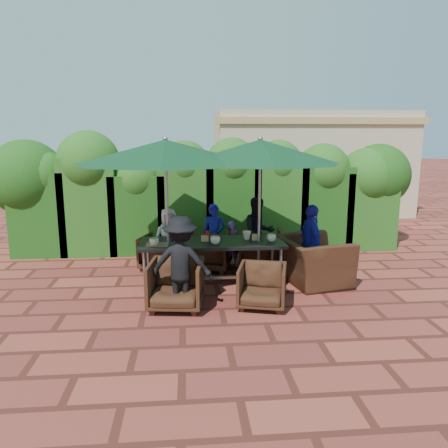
{
  "coord_description": "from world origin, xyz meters",
  "views": [
    {
      "loc": [
        -0.47,
        -7.05,
        2.46
      ],
      "look_at": [
        0.17,
        0.4,
        0.95
      ],
      "focal_mm": 35.0,
      "sensor_mm": 36.0,
      "label": 1
    }
  ],
  "objects": [
    {
      "name": "adult_near_left",
      "position": [
        -0.57,
        -1.06,
        0.69
      ],
      "size": [
        0.93,
        0.53,
        1.37
      ],
      "primitive_type": "imported",
      "rotation": [
        0.0,
        0.0,
        2.99
      ],
      "color": "black",
      "rests_on": "ground"
    },
    {
      "name": "chair_near_left",
      "position": [
        -0.65,
        -1.01,
        0.39
      ],
      "size": [
        0.84,
        0.8,
        0.78
      ],
      "primitive_type": "imported",
      "rotation": [
        0.0,
        0.0,
        -0.13
      ],
      "color": "black",
      "rests_on": "ground"
    },
    {
      "name": "umbrella_right",
      "position": [
        0.7,
        -0.09,
        2.21
      ],
      "size": [
        2.61,
        2.61,
        2.46
      ],
      "color": "gray",
      "rests_on": "ground"
    },
    {
      "name": "cup_d",
      "position": [
        0.52,
        0.06,
        0.82
      ],
      "size": [
        0.15,
        0.15,
        0.14
      ],
      "primitive_type": "imported",
      "color": "beige",
      "rests_on": "dining_table"
    },
    {
      "name": "building",
      "position": [
        3.5,
        6.99,
        1.61
      ],
      "size": [
        6.2,
        3.08,
        3.2
      ],
      "color": "#C1AD8F",
      "rests_on": "ground"
    },
    {
      "name": "ground",
      "position": [
        0.0,
        0.0,
        0.0
      ],
      "size": [
        80.0,
        80.0,
        0.0
      ],
      "primitive_type": "plane",
      "color": "brown",
      "rests_on": "ground"
    },
    {
      "name": "chair_far_mid",
      "position": [
        -0.1,
        0.85,
        0.42
      ],
      "size": [
        0.97,
        0.93,
        0.84
      ],
      "primitive_type": "imported",
      "rotation": [
        0.0,
        0.0,
        2.9
      ],
      "color": "black",
      "rests_on": "ground"
    },
    {
      "name": "cup_b",
      "position": [
        -0.68,
        0.11,
        0.81
      ],
      "size": [
        0.13,
        0.13,
        0.12
      ],
      "primitive_type": "imported",
      "color": "beige",
      "rests_on": "dining_table"
    },
    {
      "name": "cup_e",
      "position": [
        0.91,
        -0.12,
        0.81
      ],
      "size": [
        0.15,
        0.15,
        0.12
      ],
      "primitive_type": "imported",
      "color": "beige",
      "rests_on": "dining_table"
    },
    {
      "name": "adult_far_left",
      "position": [
        -0.82,
        0.92,
        0.58
      ],
      "size": [
        0.64,
        0.48,
        1.16
      ],
      "primitive_type": "imported",
      "rotation": [
        0.0,
        0.0,
        0.27
      ],
      "color": "silver",
      "rests_on": "ground"
    },
    {
      "name": "adult_far_right",
      "position": [
        0.85,
        0.86,
        0.67
      ],
      "size": [
        0.73,
        0.55,
        1.35
      ],
      "primitive_type": "imported",
      "rotation": [
        0.0,
        0.0,
        0.26
      ],
      "color": "black",
      "rests_on": "ground"
    },
    {
      "name": "adult_far_mid",
      "position": [
        0.03,
        1.0,
        0.61
      ],
      "size": [
        0.5,
        0.44,
        1.21
      ],
      "primitive_type": "imported",
      "rotation": [
        0.0,
        0.0,
        -0.22
      ],
      "color": "#1C1C97",
      "rests_on": "ground"
    },
    {
      "name": "cup_a",
      "position": [
        -1.0,
        -0.24,
        0.81
      ],
      "size": [
        0.15,
        0.15,
        0.12
      ],
      "primitive_type": "imported",
      "color": "beige",
      "rests_on": "dining_table"
    },
    {
      "name": "number_block_right",
      "position": [
        0.66,
        -0.01,
        0.8
      ],
      "size": [
        0.12,
        0.06,
        0.1
      ],
      "primitive_type": "cube",
      "color": "tan",
      "rests_on": "dining_table"
    },
    {
      "name": "number_block_left",
      "position": [
        -0.19,
        -0.03,
        0.8
      ],
      "size": [
        0.12,
        0.06,
        0.1
      ],
      "primitive_type": "cube",
      "color": "tan",
      "rests_on": "dining_table"
    },
    {
      "name": "chair_far_right",
      "position": [
        0.89,
        0.8,
        0.41
      ],
      "size": [
        0.88,
        0.84,
        0.82
      ],
      "primitive_type": "imported",
      "rotation": [
        0.0,
        0.0,
        3.02
      ],
      "color": "black",
      "rests_on": "ground"
    },
    {
      "name": "child_left",
      "position": [
        -0.51,
        0.98,
        0.45
      ],
      "size": [
        0.37,
        0.32,
        0.9
      ],
      "primitive_type": "imported",
      "rotation": [
        0.0,
        0.0,
        -0.2
      ],
      "color": "#C94775",
      "rests_on": "ground"
    },
    {
      "name": "umbrella_left",
      "position": [
        -0.79,
        -0.06,
        2.21
      ],
      "size": [
        2.87,
        2.87,
        2.46
      ],
      "color": "gray",
      "rests_on": "ground"
    },
    {
      "name": "chair_far_left",
      "position": [
        -0.97,
        0.95,
        0.36
      ],
      "size": [
        0.86,
        0.83,
        0.71
      ],
      "primitive_type": "imported",
      "rotation": [
        0.0,
        0.0,
        2.83
      ],
      "color": "black",
      "rests_on": "ground"
    },
    {
      "name": "serving_tray",
      "position": [
        -0.96,
        -0.22,
        0.76
      ],
      "size": [
        0.35,
        0.25,
        0.02
      ],
      "primitive_type": "cube",
      "color": "#8E6444",
      "rests_on": "dining_table"
    },
    {
      "name": "chair_near_right",
      "position": [
        0.6,
        -1.07,
        0.35
      ],
      "size": [
        0.81,
        0.78,
        0.7
      ],
      "primitive_type": "imported",
      "rotation": [
        0.0,
        0.0,
        -0.25
      ],
      "color": "black",
      "rests_on": "ground"
    },
    {
      "name": "dining_table",
      "position": [
        -0.07,
        -0.03,
        0.68
      ],
      "size": [
        2.38,
        0.9,
        0.75
      ],
      "color": "black",
      "rests_on": "ground"
    },
    {
      "name": "cup_c",
      "position": [
        -0.03,
        -0.22,
        0.81
      ],
      "size": [
        0.16,
        0.16,
        0.13
      ],
      "primitive_type": "imported",
      "color": "beige",
      "rests_on": "dining_table"
    },
    {
      "name": "chair_end_right",
      "position": [
        1.64,
        -0.07,
        0.52
      ],
      "size": [
        0.99,
        1.31,
        1.04
      ],
      "primitive_type": "imported",
      "rotation": [
        0.0,
        0.0,
        1.77
      ],
      "color": "black",
      "rests_on": "ground"
    },
    {
      "name": "ketchup_bottle",
      "position": [
        -0.15,
        0.01,
        0.83
      ],
      "size": [
        0.04,
        0.04,
        0.17
      ],
      "primitive_type": "cylinder",
      "color": "#B20C0A",
      "rests_on": "dining_table"
    },
    {
      "name": "adult_end_right",
      "position": [
        1.62,
        0.01,
        0.67
      ],
      "size": [
        0.48,
        0.82,
        1.34
      ],
      "primitive_type": "imported",
      "rotation": [
        0.0,
        0.0,
        1.68
      ],
      "color": "#1C1C97",
      "rests_on": "ground"
    },
    {
      "name": "pedestrian_a",
      "position": [
        1.6,
        4.09,
        0.81
      ],
      "size": [
        1.6,
        1.1,
        1.61
      ],
      "primitive_type": "imported",
      "rotation": [
        0.0,
        0.0,
        2.73
      ],
      "color": "green",
      "rests_on": "ground"
    },
    {
      "name": "child_right",
      "position": [
        0.37,
        0.99,
        0.44
      ],
      "size": [
        0.37,
        0.33,
        0.88
      ],
      "primitive_type": "imported",
      "rotation": [
        0.0,
        0.0,
        0.27
      ],
      "color": "#814FAC",
      "rests_on": "ground"
    },
    {
      "name": "pedestrian_b",
      "position": [
        2.45,
        4.39,
        0.95
      ],
      "size": [
        0.93,
        0.58,
        1.91
      ],
      "primitive_type": "imported",
      "rotation": [
        0.0,
        0.0,
        3.17
      ],
      "color": "#C94775",
      "rests_on": "ground"
    },
    {
      "name": "pedestrian_c",
      "position": [
        3.5,
        4.38,
        0.94
      ],
      "size": [
        1.28,
        0.73,
        1.88
      ],
      "primitive_type": "imported",
      "rotation": [
        0.0,
        0.0,
        2.98
      ],
      "color": "#95949C",
      "rests_on": "ground"
    },
    {
      "name": "hedge_wall",
      "position": [
        -0.14,
        2.32,
        1.35
      ],
      "size": [
        9.1,
        1.6,
        2.58
      ],
      "color": "#153D10",
      "rests_on": "ground"
    },
    {
      "name": "sauce_bottle",
      "position": [
        -0.13,
        0.03,
        0.83
      ],
      "size": [
        0.04,
        0.04,
        0.17
      ],
      "primitive_type": "cylinder",
      "color": "#4C230C",
      "rests_on": "dining_table"
    }
  ]
}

